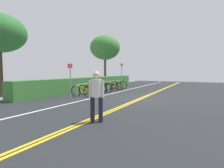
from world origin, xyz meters
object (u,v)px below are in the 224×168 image
Objects in this scene: bicycle_0 at (82,91)px; bicycle_6 at (119,85)px; sign_post_far at (122,73)px; bicycle_3 at (104,88)px; pedestrian at (96,93)px; bicycle_5 at (114,86)px; sign_post_near at (70,77)px; bicycle_2 at (96,88)px; tree_mid at (105,48)px; bike_rack at (104,84)px; bicycle_4 at (109,87)px; bicycle_1 at (90,90)px.

bicycle_6 reaches higher than bicycle_0.
sign_post_far is at bearing 11.34° from bicycle_6.
pedestrian is (-7.16, -3.95, 0.58)m from bicycle_3.
bicycle_5 is at bearing 24.06° from pedestrian.
bicycle_2 is at bearing -0.86° from sign_post_near.
tree_mid is (13.62, 7.57, 3.51)m from pedestrian.
sign_post_near is (-3.74, 0.11, 0.94)m from bicycle_3.
bicycle_3 is at bearing -3.75° from bicycle_2.
tree_mid reaches higher than sign_post_far.
sign_post_near is (-3.70, 0.12, 0.66)m from bike_rack.
bicycle_2 is 0.82× the size of sign_post_near.
sign_post_near is (3.42, 4.06, 0.36)m from pedestrian.
pedestrian is at bearing -150.92° from tree_mid.
bicycle_0 is at bearing -9.00° from sign_post_near.
bicycle_0 is 5.86m from pedestrian.
bicycle_0 is 0.95× the size of bicycle_5.
tree_mid reaches higher than bicycle_5.
pedestrian is at bearing -137.90° from bicycle_0.
bicycle_4 is 0.96× the size of bicycle_6.
bicycle_5 is at bearing 5.20° from bicycle_4.
sign_post_near reaches higher than bicycle_0.
bicycle_4 is 0.99m from bicycle_5.
bicycle_1 is 1.00× the size of bicycle_6.
bicycle_0 is at bearing -179.65° from bicycle_4.
bicycle_1 is 1.04× the size of bicycle_4.
bicycle_4 is at bearing -174.89° from sign_post_far.
bicycle_4 is at bearing -1.02° from bicycle_3.
sign_post_near is 11.24m from tree_mid.
bike_rack is at bearing -4.71° from bicycle_2.
tree_mid is (5.59, 3.64, 4.12)m from bicycle_4.
bike_rack is 1.84m from bicycle_1.
bicycle_5 is (3.71, 0.08, -0.03)m from bicycle_1.
sign_post_far is at bearing 2.50° from bicycle_0.
bicycle_2 is at bearing 4.43° from bicycle_1.
bicycle_3 is (2.83, 0.04, -0.01)m from bicycle_0.
tree_mid is at bearing 21.51° from bicycle_0.
sign_post_near is 0.87× the size of sign_post_far.
tree_mid is at bearing 37.62° from bicycle_5.
bicycle_5 is 5.68m from sign_post_near.
tree_mid reaches higher than bicycle_1.
bicycle_0 is 1.83m from bicycle_2.
bicycle_1 is 5.87m from sign_post_far.
bicycle_4 is at bearing 26.11° from pedestrian.
bicycle_5 is at bearing -142.38° from tree_mid.
bicycle_2 is 7.37m from pedestrian.
bicycle_3 is 0.98× the size of bicycle_6.
sign_post_near reaches higher than bicycle_5.
pedestrian is 5.32m from sign_post_near.
bicycle_3 is at bearing -150.72° from tree_mid.
sign_post_far is (7.65, 0.15, 0.18)m from sign_post_near.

